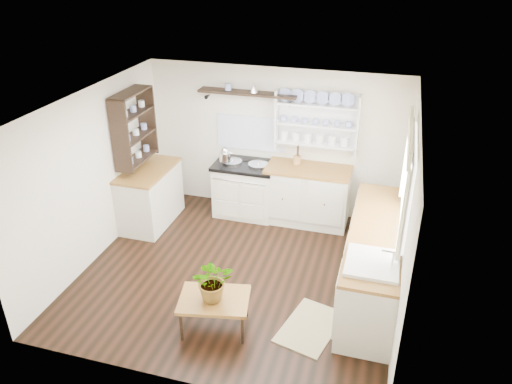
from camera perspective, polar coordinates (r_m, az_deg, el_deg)
floor at (r=6.71m, az=-2.01°, el=-9.16°), size 4.00×3.80×0.01m
wall_back at (r=7.77m, az=2.18°, el=5.80°), size 4.00×0.02×2.30m
wall_right at (r=5.86m, az=16.77°, el=-2.88°), size 0.02×3.80×2.30m
wall_left at (r=6.94m, az=-18.09°, el=1.72°), size 0.02×3.80×2.30m
ceiling at (r=5.67m, az=-2.38°, el=9.97°), size 4.00×3.80×0.01m
window at (r=5.81m, az=16.84°, el=1.45°), size 0.08×1.55×1.22m
aga_cooker at (r=7.86m, az=-1.22°, el=0.41°), size 0.96×0.67×0.89m
back_cabinets at (r=7.68m, az=5.89°, el=-0.26°), size 1.27×0.63×0.90m
right_cabinets at (r=6.30m, az=13.23°, el=-7.56°), size 0.62×2.43×0.90m
belfast_sink at (r=5.49m, az=13.02°, el=-8.93°), size 0.55×0.60×0.45m
left_cabinets at (r=7.77m, az=-12.00°, el=-0.38°), size 0.62×1.13×0.90m
plate_rack at (r=7.48m, az=7.05°, el=8.06°), size 1.20×0.22×0.90m
high_shelf at (r=7.52m, az=-0.96°, el=11.18°), size 1.50×0.29×0.16m
left_shelving at (r=7.41m, az=-13.77°, el=7.26°), size 0.28×0.80×1.05m
kettle at (r=7.59m, az=-3.56°, el=4.35°), size 0.18×0.18×0.22m
utensil_crock at (r=7.56m, az=4.68°, el=3.67°), size 0.11×0.11×0.13m
center_table at (r=5.67m, az=-4.79°, el=-12.37°), size 0.86×0.69×0.42m
potted_plant at (r=5.49m, az=-4.91°, el=-10.01°), size 0.56×0.54×0.49m
floor_rug at (r=5.92m, az=6.20°, el=-15.07°), size 0.74×0.96×0.02m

